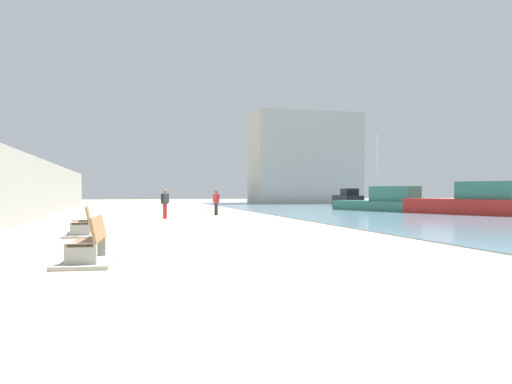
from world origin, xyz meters
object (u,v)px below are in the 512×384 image
(person_walking, at_px, (216,201))
(person_standing, at_px, (165,202))
(boat_distant, at_px, (474,202))
(bench_far, at_px, (82,229))
(boat_far_right, at_px, (385,202))
(boat_far_left, at_px, (347,200))
(bench_near, at_px, (88,252))

(person_walking, bearing_deg, person_standing, -136.51)
(boat_distant, bearing_deg, bench_far, -157.77)
(boat_far_right, xyz_separation_m, boat_distant, (2.62, -6.12, 0.09))
(bench_far, bearing_deg, boat_distant, 22.23)
(person_standing, bearing_deg, boat_distant, -1.87)
(bench_far, height_order, boat_far_left, boat_far_left)
(person_standing, bearing_deg, bench_near, -99.93)
(boat_distant, bearing_deg, bench_near, -143.57)
(person_walking, distance_m, boat_far_left, 18.32)
(bench_far, distance_m, boat_distant, 23.86)
(person_standing, bearing_deg, bench_far, -109.96)
(bench_near, distance_m, boat_far_left, 37.35)
(bench_near, bearing_deg, person_standing, 80.07)
(person_standing, bearing_deg, boat_far_right, 19.04)
(bench_near, xyz_separation_m, person_standing, (2.88, 16.45, 0.68))
(person_walking, xyz_separation_m, boat_far_right, (12.64, 2.36, -0.20))
(person_walking, relative_size, boat_distant, 0.19)
(boat_far_left, bearing_deg, boat_far_right, -98.24)
(bench_far, distance_m, person_walking, 14.51)
(bench_near, xyz_separation_m, person_walking, (6.20, 19.61, 0.65))
(boat_far_left, distance_m, boat_distant, 15.62)
(bench_near, distance_m, boat_distant, 26.69)
(person_walking, height_order, boat_distant, boat_distant)
(person_standing, relative_size, boat_distant, 0.20)
(bench_far, height_order, boat_distant, boat_distant)
(person_standing, bearing_deg, person_walking, 43.49)
(boat_distant, bearing_deg, boat_far_right, 113.21)
(bench_near, relative_size, bench_far, 1.03)
(person_walking, bearing_deg, bench_near, -107.56)
(bench_far, relative_size, boat_far_left, 0.29)
(bench_far, distance_m, boat_far_right, 24.66)
(bench_near, relative_size, boat_far_left, 0.30)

